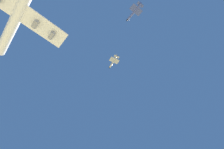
% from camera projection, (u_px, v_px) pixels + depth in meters
% --- Properties ---
extents(carrier_jet, '(74.54, 60.13, 18.70)m').
position_uv_depth(carrier_jet, '(19.00, 11.00, 106.25)').
color(carrier_jet, white).
extents(chase_jet_left_wing, '(15.18, 9.02, 4.00)m').
position_uv_depth(chase_jet_left_wing, '(134.00, 12.00, 117.59)').
color(chase_jet_left_wing, '#38478C').
extents(chase_jet_right_wing, '(15.32, 8.66, 4.00)m').
position_uv_depth(chase_jet_right_wing, '(113.00, 62.00, 154.22)').
color(chase_jet_right_wing, '#999EA3').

